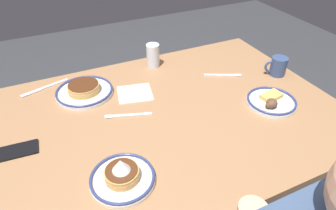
{
  "coord_description": "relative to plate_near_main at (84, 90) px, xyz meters",
  "views": [
    {
      "loc": [
        0.4,
        0.86,
        1.5
      ],
      "look_at": [
        -0.01,
        -0.02,
        0.78
      ],
      "focal_mm": 31.5,
      "sensor_mm": 36.0,
      "label": 1
    }
  ],
  "objects": [
    {
      "name": "dining_table",
      "position": [
        -0.28,
        0.29,
        -0.09
      ],
      "size": [
        1.43,
        1.0,
        0.75
      ],
      "color": "#966B47",
      "rests_on": "ground_plane"
    },
    {
      "name": "plate_near_main",
      "position": [
        0.0,
        0.0,
        0.0
      ],
      "size": [
        0.25,
        0.25,
        0.05
      ],
      "color": "white",
      "rests_on": "dining_table"
    },
    {
      "name": "paper_napkin",
      "position": [
        -0.2,
        0.09,
        -0.02
      ],
      "size": [
        0.18,
        0.17,
        0.0
      ],
      "primitive_type": "cube",
      "rotation": [
        0.0,
        0.0,
        -0.21
      ],
      "color": "white",
      "rests_on": "dining_table"
    },
    {
      "name": "butter_knife",
      "position": [
        0.16,
        -0.13,
        -0.02
      ],
      "size": [
        0.22,
        0.08,
        0.01
      ],
      "color": "silver",
      "rests_on": "dining_table"
    },
    {
      "name": "fork_far",
      "position": [
        -0.12,
        0.23,
        -0.02
      ],
      "size": [
        0.19,
        0.08,
        0.01
      ],
      "color": "silver",
      "rests_on": "dining_table"
    },
    {
      "name": "plate_far_companion",
      "position": [
        -0.7,
        0.42,
        -0.0
      ],
      "size": [
        0.21,
        0.21,
        0.05
      ],
      "color": "silver",
      "rests_on": "dining_table"
    },
    {
      "name": "drinking_glass",
      "position": [
        -0.38,
        -0.11,
        0.03
      ],
      "size": [
        0.07,
        0.07,
        0.12
      ],
      "color": "silver",
      "rests_on": "dining_table"
    },
    {
      "name": "cell_phone",
      "position": [
        0.3,
        0.26,
        -0.01
      ],
      "size": [
        0.15,
        0.08,
        0.01
      ],
      "primitive_type": "cube",
      "rotation": [
        0.0,
        0.0,
        -0.07
      ],
      "color": "black",
      "rests_on": "dining_table"
    },
    {
      "name": "plate_center_pancakes",
      "position": [
        -0.0,
        0.54,
        0.0
      ],
      "size": [
        0.21,
        0.21,
        0.1
      ],
      "color": "silver",
      "rests_on": "dining_table"
    },
    {
      "name": "coffee_mug",
      "position": [
        -0.9,
        0.23,
        0.03
      ],
      "size": [
        0.11,
        0.08,
        0.09
      ],
      "color": "#334772",
      "rests_on": "dining_table"
    },
    {
      "name": "fork_near",
      "position": [
        -0.65,
        0.13,
        -0.02
      ],
      "size": [
        0.18,
        0.1,
        0.01
      ],
      "color": "silver",
      "rests_on": "dining_table"
    }
  ]
}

